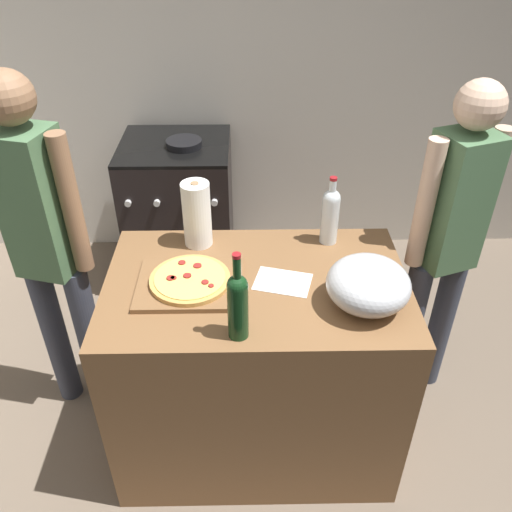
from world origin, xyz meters
The scene contains 13 objects.
ground_plane centered at (0.00, 1.21, -0.01)m, with size 4.65×3.01×0.02m, color #6B5B4C.
kitchen_wall_rear centered at (0.00, 2.46, 1.30)m, with size 4.65×0.10×2.60m, color beige.
counter centered at (-0.08, 0.76, 0.46)m, with size 1.17×0.74×0.92m, color brown.
cutting_board centered at (-0.33, 0.74, 0.93)m, with size 0.40×0.32×0.02m, color brown.
pizza centered at (-0.33, 0.74, 0.95)m, with size 0.30×0.30×0.03m.
mixing_bowl centered at (0.31, 0.62, 1.01)m, with size 0.30×0.30×0.18m.
paper_towel_roll centered at (-0.32, 1.03, 1.06)m, with size 0.12×0.12×0.28m.
wine_bottle_amber centered at (0.22, 1.03, 1.05)m, with size 0.07×0.07×0.30m.
wine_bottle_green centered at (-0.15, 0.47, 1.06)m, with size 0.07×0.07×0.33m.
recipe_sheet centered at (0.02, 0.75, 0.92)m, with size 0.21×0.15×0.00m, color white.
stove centered at (-0.54, 2.06, 0.46)m, with size 0.64×0.62×0.96m.
person_in_stripes centered at (-0.95, 0.99, 0.96)m, with size 0.38×0.25×1.66m.
person_in_red centered at (0.74, 1.05, 0.91)m, with size 0.37×0.26×1.59m.
Camera 1 is at (-0.11, -0.84, 2.17)m, focal length 37.20 mm.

